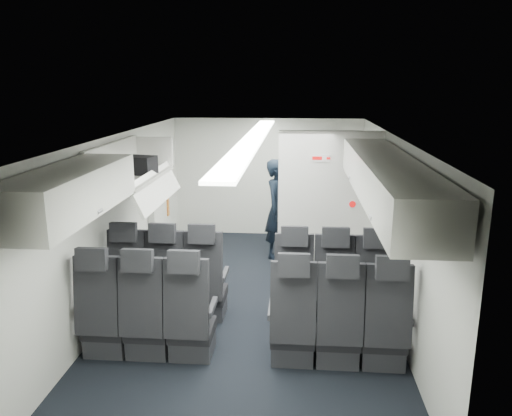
% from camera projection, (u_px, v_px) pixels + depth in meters
% --- Properties ---
extents(cabin_shell, '(3.41, 6.01, 2.16)m').
position_uv_depth(cabin_shell, '(253.00, 218.00, 6.24)').
color(cabin_shell, black).
rests_on(cabin_shell, ground).
extents(seat_row_front, '(3.33, 0.56, 1.24)m').
position_uv_depth(seat_row_front, '(250.00, 288.00, 5.90)').
color(seat_row_front, black).
rests_on(seat_row_front, cabin_shell).
extents(seat_row_mid, '(3.33, 0.56, 1.24)m').
position_uv_depth(seat_row_mid, '(241.00, 324.00, 5.03)').
color(seat_row_mid, black).
rests_on(seat_row_mid, cabin_shell).
extents(overhead_bin_left_rear, '(0.53, 1.80, 0.40)m').
position_uv_depth(overhead_bin_left_rear, '(69.00, 192.00, 4.24)').
color(overhead_bin_left_rear, silver).
rests_on(overhead_bin_left_rear, cabin_shell).
extents(overhead_bin_left_front_open, '(0.64, 1.70, 0.72)m').
position_uv_depth(overhead_bin_left_front_open, '(131.00, 171.00, 5.96)').
color(overhead_bin_left_front_open, '#9E9E93').
rests_on(overhead_bin_left_front_open, cabin_shell).
extents(overhead_bin_right_rear, '(0.53, 1.80, 0.40)m').
position_uv_depth(overhead_bin_right_rear, '(405.00, 199.00, 4.01)').
color(overhead_bin_right_rear, silver).
rests_on(overhead_bin_right_rear, cabin_shell).
extents(overhead_bin_right_front, '(0.53, 1.70, 0.40)m').
position_uv_depth(overhead_bin_right_front, '(373.00, 164.00, 5.70)').
color(overhead_bin_right_front, silver).
rests_on(overhead_bin_right_front, cabin_shell).
extents(bulkhead_partition, '(1.40, 0.15, 2.13)m').
position_uv_depth(bulkhead_partition, '(328.00, 208.00, 6.94)').
color(bulkhead_partition, silver).
rests_on(bulkhead_partition, cabin_shell).
extents(galley_unit, '(0.85, 0.52, 1.90)m').
position_uv_depth(galley_unit, '(320.00, 188.00, 8.83)').
color(galley_unit, '#939399').
rests_on(galley_unit, cabin_shell).
extents(boarding_door, '(0.12, 1.27, 1.86)m').
position_uv_depth(boarding_door, '(159.00, 200.00, 7.91)').
color(boarding_door, silver).
rests_on(boarding_door, cabin_shell).
extents(flight_attendant, '(0.58, 0.69, 1.60)m').
position_uv_depth(flight_attendant, '(278.00, 209.00, 7.99)').
color(flight_attendant, black).
rests_on(flight_attendant, ground).
extents(carry_on_bag, '(0.43, 0.34, 0.23)m').
position_uv_depth(carry_on_bag, '(139.00, 165.00, 6.09)').
color(carry_on_bag, black).
rests_on(carry_on_bag, overhead_bin_left_front_open).
extents(papers, '(0.19, 0.12, 0.15)m').
position_uv_depth(papers, '(290.00, 191.00, 7.85)').
color(papers, white).
rests_on(papers, flight_attendant).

